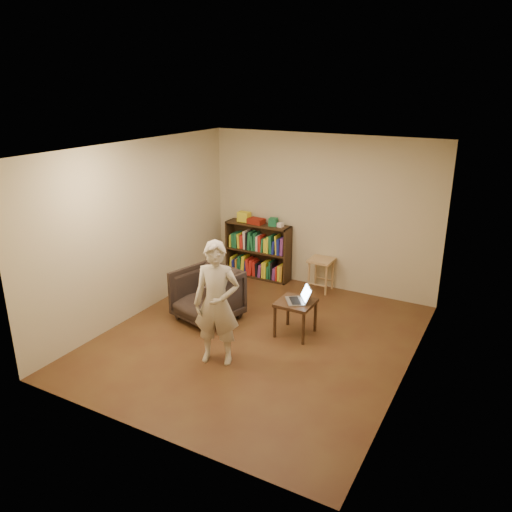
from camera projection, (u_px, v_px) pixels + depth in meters
The scene contains 15 objects.
floor at pixel (257, 339), 6.90m from camera, with size 4.50×4.50×0.00m, color #4A2718.
ceiling at pixel (257, 149), 6.05m from camera, with size 4.50×4.50×0.00m, color silver.
wall_back at pixel (321, 213), 8.34m from camera, with size 4.00×4.00×0.00m, color #C2B993.
wall_left at pixel (139, 230), 7.38m from camera, with size 4.50×4.50×0.00m, color #C2B993.
wall_right at pixel (414, 277), 5.57m from camera, with size 4.50×4.50×0.00m, color #C2B993.
bookshelf at pixel (258, 254), 9.00m from camera, with size 1.20×0.30×1.00m.
box_yellow at pixel (244, 217), 8.93m from camera, with size 0.21×0.15×0.17m, color yellow.
red_cloth at pixel (256, 221), 8.80m from camera, with size 0.28×0.20×0.09m, color maroon.
box_green at pixel (273, 222), 8.66m from camera, with size 0.14×0.14×0.14m, color #1B673D.
box_white at pixel (280, 225), 8.60m from camera, with size 0.09×0.09×0.07m, color white.
stool at pixel (321, 265), 8.38m from camera, with size 0.39×0.39×0.56m.
armchair at pixel (207, 295), 7.37m from camera, with size 0.83×0.85×0.77m, color #2C231D.
side_table at pixel (296, 307), 6.90m from camera, with size 0.49×0.49×0.50m.
laptop at pixel (300, 298), 6.86m from camera, with size 0.44×0.44×0.22m.
person at pixel (217, 303), 6.12m from camera, with size 0.58×0.38×1.59m, color beige.
Camera 1 is at (2.93, -5.40, 3.36)m, focal length 35.00 mm.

